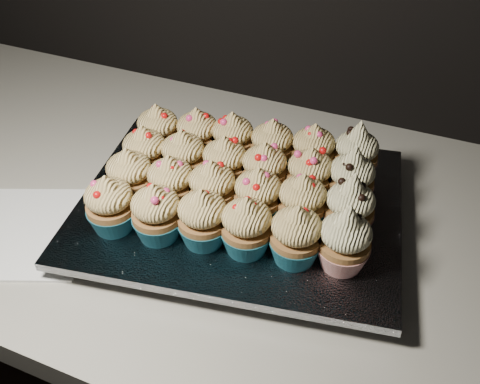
{
  "coord_description": "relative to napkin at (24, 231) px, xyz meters",
  "views": [
    {
      "loc": [
        0.2,
        1.16,
        1.41
      ],
      "look_at": [
        -0.02,
        1.67,
        0.95
      ],
      "focal_mm": 40.0,
      "sensor_mm": 36.0,
      "label": 1
    }
  ],
  "objects": [
    {
      "name": "cupcake_16",
      "position": [
        0.35,
        0.18,
        0.07
      ],
      "size": [
        0.06,
        0.06,
        0.08
      ],
      "color": "#196378",
      "rests_on": "foil_lining"
    },
    {
      "name": "cupcake_19",
      "position": [
        0.16,
        0.21,
        0.07
      ],
      "size": [
        0.06,
        0.06,
        0.08
      ],
      "color": "#196378",
      "rests_on": "foil_lining"
    },
    {
      "name": "cupcake_6",
      "position": [
        0.13,
        0.09,
        0.07
      ],
      "size": [
        0.06,
        0.06,
        0.08
      ],
      "color": "#196378",
      "rests_on": "foil_lining"
    },
    {
      "name": "cupcake_3",
      "position": [
        0.31,
        0.06,
        0.07
      ],
      "size": [
        0.06,
        0.06,
        0.08
      ],
      "color": "#196378",
      "rests_on": "foil_lining"
    },
    {
      "name": "napkin",
      "position": [
        0.0,
        0.0,
        0.0
      ],
      "size": [
        0.23,
        0.23,
        0.0
      ],
      "primitive_type": "cube",
      "rotation": [
        0.0,
        0.0,
        0.39
      ],
      "color": "white",
      "rests_on": "worktop"
    },
    {
      "name": "cupcake_20",
      "position": [
        0.22,
        0.22,
        0.07
      ],
      "size": [
        0.06,
        0.06,
        0.08
      ],
      "color": "#196378",
      "rests_on": "foil_lining"
    },
    {
      "name": "cupcake_5",
      "position": [
        0.42,
        0.08,
        0.07
      ],
      "size": [
        0.06,
        0.06,
        0.1
      ],
      "color": "#A11D16",
      "rests_on": "foil_lining"
    },
    {
      "name": "cupcake_1",
      "position": [
        0.19,
        0.04,
        0.07
      ],
      "size": [
        0.06,
        0.06,
        0.08
      ],
      "color": "#196378",
      "rests_on": "foil_lining"
    },
    {
      "name": "cupcake_2",
      "position": [
        0.25,
        0.05,
        0.07
      ],
      "size": [
        0.06,
        0.06,
        0.08
      ],
      "color": "#196378",
      "rests_on": "foil_lining"
    },
    {
      "name": "cupcake_4",
      "position": [
        0.36,
        0.07,
        0.07
      ],
      "size": [
        0.06,
        0.06,
        0.08
      ],
      "color": "#196378",
      "rests_on": "foil_lining"
    },
    {
      "name": "cupcake_7",
      "position": [
        0.18,
        0.1,
        0.07
      ],
      "size": [
        0.06,
        0.06,
        0.08
      ],
      "color": "#196378",
      "rests_on": "foil_lining"
    },
    {
      "name": "cupcake_18",
      "position": [
        0.11,
        0.2,
        0.07
      ],
      "size": [
        0.06,
        0.06,
        0.08
      ],
      "color": "#196378",
      "rests_on": "foil_lining"
    },
    {
      "name": "cupcake_17",
      "position": [
        0.4,
        0.2,
        0.07
      ],
      "size": [
        0.06,
        0.06,
        0.1
      ],
      "color": "#A11D16",
      "rests_on": "foil_lining"
    },
    {
      "name": "cupcake_0",
      "position": [
        0.13,
        0.03,
        0.07
      ],
      "size": [
        0.06,
        0.06,
        0.08
      ],
      "color": "#196378",
      "rests_on": "foil_lining"
    },
    {
      "name": "cupcake_8",
      "position": [
        0.24,
        0.11,
        0.07
      ],
      "size": [
        0.06,
        0.06,
        0.08
      ],
      "color": "#196378",
      "rests_on": "foil_lining"
    },
    {
      "name": "cupcake_9",
      "position": [
        0.3,
        0.12,
        0.07
      ],
      "size": [
        0.06,
        0.06,
        0.08
      ],
      "color": "#196378",
      "rests_on": "foil_lining"
    },
    {
      "name": "cupcake_14",
      "position": [
        0.23,
        0.16,
        0.07
      ],
      "size": [
        0.06,
        0.06,
        0.08
      ],
      "color": "#196378",
      "rests_on": "foil_lining"
    },
    {
      "name": "cupcake_15",
      "position": [
        0.29,
        0.17,
        0.07
      ],
      "size": [
        0.06,
        0.06,
        0.08
      ],
      "color": "#196378",
      "rests_on": "foil_lining"
    },
    {
      "name": "cupcake_21",
      "position": [
        0.28,
        0.23,
        0.07
      ],
      "size": [
        0.06,
        0.06,
        0.08
      ],
      "color": "#196378",
      "rests_on": "foil_lining"
    },
    {
      "name": "foil_lining",
      "position": [
        0.26,
        0.14,
        0.03
      ],
      "size": [
        0.48,
        0.41,
        0.01
      ],
      "primitive_type": "cube",
      "rotation": [
        0.0,
        0.0,
        0.17
      ],
      "color": "silver",
      "rests_on": "baking_tray"
    },
    {
      "name": "baking_tray",
      "position": [
        0.26,
        0.14,
        0.01
      ],
      "size": [
        0.44,
        0.37,
        0.02
      ],
      "primitive_type": "cube",
      "rotation": [
        0.0,
        0.0,
        0.17
      ],
      "color": "black",
      "rests_on": "worktop"
    },
    {
      "name": "cupcake_10",
      "position": [
        0.35,
        0.13,
        0.07
      ],
      "size": [
        0.06,
        0.06,
        0.08
      ],
      "color": "#196378",
      "rests_on": "foil_lining"
    },
    {
      "name": "cupcake_11",
      "position": [
        0.41,
        0.14,
        0.07
      ],
      "size": [
        0.06,
        0.06,
        0.1
      ],
      "color": "#A11D16",
      "rests_on": "foil_lining"
    },
    {
      "name": "cupcake_23",
      "position": [
        0.39,
        0.25,
        0.07
      ],
      "size": [
        0.06,
        0.06,
        0.1
      ],
      "color": "#A11D16",
      "rests_on": "foil_lining"
    },
    {
      "name": "cupcake_13",
      "position": [
        0.17,
        0.15,
        0.07
      ],
      "size": [
        0.06,
        0.06,
        0.08
      ],
      "color": "#196378",
      "rests_on": "foil_lining"
    },
    {
      "name": "worktop",
      "position": [
        0.28,
        0.17,
        -0.02
      ],
      "size": [
        2.44,
        0.64,
        0.04
      ],
      "primitive_type": "cube",
      "color": "beige",
      "rests_on": "cabinet"
    },
    {
      "name": "cupcake_12",
      "position": [
        0.12,
        0.14,
        0.07
      ],
      "size": [
        0.06,
        0.06,
        0.08
      ],
      "color": "#196378",
      "rests_on": "foil_lining"
    },
    {
      "name": "cupcake_22",
      "position": [
        0.33,
        0.24,
        0.07
      ],
      "size": [
        0.06,
        0.06,
        0.08
      ],
      "color": "#196378",
      "rests_on": "foil_lining"
    }
  ]
}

